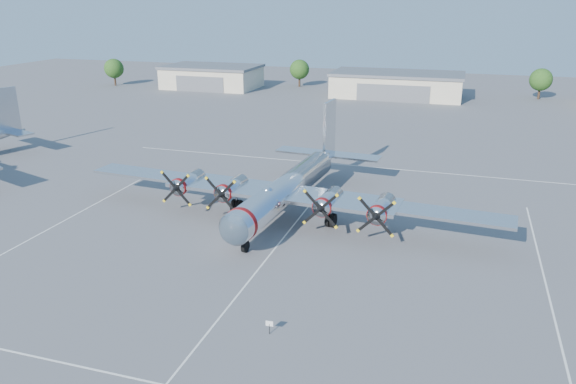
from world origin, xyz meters
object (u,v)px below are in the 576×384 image
(main_bomber_b29, at_px, (289,213))
(info_placard, at_px, (269,325))
(tree_west, at_px, (300,69))
(hangar_west, at_px, (212,77))
(tree_east, at_px, (541,80))
(tree_far_west, at_px, (114,68))
(hangar_center, at_px, (397,85))

(main_bomber_b29, relative_size, info_placard, 44.70)
(tree_west, distance_m, main_bomber_b29, 87.38)
(hangar_west, distance_m, info_placard, 108.92)
(tree_east, distance_m, main_bomber_b29, 87.92)
(tree_west, xyz_separation_m, info_placard, (28.93, -105.33, -3.54))
(tree_west, bearing_deg, info_placard, -74.64)
(main_bomber_b29, bearing_deg, hangar_west, 124.68)
(tree_far_west, height_order, info_placard, tree_far_west)
(tree_far_west, distance_m, tree_east, 100.50)
(tree_west, height_order, info_placard, tree_west)
(hangar_center, bearing_deg, tree_far_west, -176.76)
(tree_far_west, bearing_deg, main_bomber_b29, -46.38)
(hangar_center, height_order, tree_east, tree_east)
(hangar_west, xyz_separation_m, tree_far_west, (-25.00, -3.96, 1.51))
(hangar_west, xyz_separation_m, tree_west, (20.00, 8.04, 1.51))
(tree_far_west, xyz_separation_m, tree_east, (100.00, 10.00, 0.00))
(hangar_west, distance_m, main_bomber_b29, 87.66)
(tree_west, bearing_deg, tree_far_west, -165.07)
(hangar_west, height_order, tree_far_west, tree_far_west)
(tree_far_west, height_order, tree_east, same)
(tree_east, bearing_deg, hangar_center, -168.62)
(hangar_west, bearing_deg, hangar_center, -0.00)
(tree_far_west, bearing_deg, hangar_center, 3.24)
(tree_east, relative_size, main_bomber_b29, 0.15)
(tree_east, height_order, info_placard, tree_east)
(tree_east, relative_size, info_placard, 6.89)
(info_placard, bearing_deg, hangar_west, 113.35)
(info_placard, bearing_deg, tree_west, 102.01)
(tree_far_west, distance_m, info_placard, 119.11)
(tree_far_west, bearing_deg, tree_west, 14.93)
(tree_east, bearing_deg, info_placard, -104.16)
(tree_west, relative_size, info_placard, 6.89)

